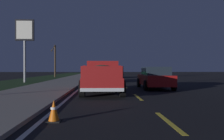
# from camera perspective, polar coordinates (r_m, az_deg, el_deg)

# --- Properties ---
(ground) EXTENTS (144.00, 144.00, 0.00)m
(ground) POSITION_cam_1_polar(r_m,az_deg,el_deg) (27.38, 1.24, -2.64)
(ground) COLOR black
(sidewalk_shoulder) EXTENTS (108.00, 4.00, 0.12)m
(sidewalk_shoulder) POSITION_cam_1_polar(r_m,az_deg,el_deg) (27.61, -10.66, -2.49)
(sidewalk_shoulder) COLOR gray
(sidewalk_shoulder) RESTS_ON ground
(grass_verge) EXTENTS (108.00, 6.00, 0.01)m
(grass_verge) POSITION_cam_1_polar(r_m,az_deg,el_deg) (28.75, -20.58, -2.51)
(grass_verge) COLOR #1E3819
(grass_verge) RESTS_ON ground
(lane_markings) EXTENTS (108.00, 3.54, 0.01)m
(lane_markings) POSITION_cam_1_polar(r_m,az_deg,el_deg) (29.07, -4.01, -2.46)
(lane_markings) COLOR yellow
(lane_markings) RESTS_ON ground
(pickup_truck) EXTENTS (5.44, 2.31, 1.87)m
(pickup_truck) POSITION_cam_1_polar(r_m,az_deg,el_deg) (12.69, -2.45, -1.61)
(pickup_truck) COLOR maroon
(pickup_truck) RESTS_ON ground
(sedan_red) EXTENTS (4.42, 2.06, 1.54)m
(sedan_red) POSITION_cam_1_polar(r_m,az_deg,el_deg) (15.72, 11.12, -1.97)
(sedan_red) COLOR maroon
(sedan_red) RESTS_ON ground
(sedan_black) EXTENTS (4.44, 2.08, 1.54)m
(sedan_black) POSITION_cam_1_polar(r_m,az_deg,el_deg) (23.25, -2.26, -1.23)
(sedan_black) COLOR black
(sedan_black) RESTS_ON ground
(sedan_green) EXTENTS (4.45, 2.10, 1.54)m
(sedan_green) POSITION_cam_1_polar(r_m,az_deg,el_deg) (32.74, -2.52, -0.78)
(sedan_green) COLOR #14592D
(sedan_green) RESTS_ON ground
(gas_price_sign) EXTENTS (0.27, 1.90, 6.52)m
(gas_price_sign) POSITION_cam_1_polar(r_m,az_deg,el_deg) (24.61, -21.82, 8.41)
(gas_price_sign) COLOR #99999E
(gas_price_sign) RESTS_ON ground
(bare_tree_far) EXTENTS (2.30, 0.96, 5.59)m
(bare_tree_far) POSITION_cam_1_polar(r_m,az_deg,el_deg) (38.68, -14.66, 2.53)
(bare_tree_far) COLOR #423323
(bare_tree_far) RESTS_ON ground
(traffic_cone_near) EXTENTS (0.36, 0.36, 0.58)m
(traffic_cone_near) POSITION_cam_1_polar(r_m,az_deg,el_deg) (6.11, -14.94, -10.29)
(traffic_cone_near) COLOR black
(traffic_cone_near) RESTS_ON ground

